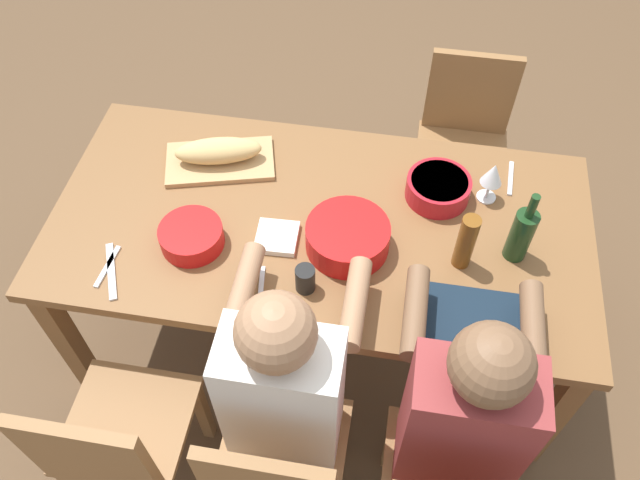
{
  "coord_description": "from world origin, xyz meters",
  "views": [
    {
      "loc": [
        0.23,
        -1.39,
        2.46
      ],
      "look_at": [
        0.0,
        0.0,
        0.63
      ],
      "focal_mm": 35.74,
      "sensor_mm": 36.0,
      "label": 1
    }
  ],
  "objects_px": {
    "dining_table": "(320,235)",
    "serving_bowl_salad": "(348,236)",
    "napkin_stack": "(277,237)",
    "bread_loaf": "(218,151)",
    "diner_near_center": "(286,386)",
    "serving_bowl_pasta": "(438,187)",
    "chair_near_center": "(277,471)",
    "diner_near_right": "(462,414)",
    "chair_near_left": "(116,444)",
    "chair_far_right": "(463,137)",
    "beer_bottle": "(466,242)",
    "wine_bottle": "(521,234)",
    "serving_bowl_fruit": "(191,235)",
    "cutting_board": "(220,161)",
    "cup_near_center": "(304,279)",
    "wine_glass": "(493,175)"
  },
  "relations": [
    {
      "from": "cup_near_center",
      "to": "chair_near_center",
      "type": "bearing_deg",
      "value": -89.65
    },
    {
      "from": "beer_bottle",
      "to": "wine_glass",
      "type": "distance_m",
      "value": 0.32
    },
    {
      "from": "dining_table",
      "to": "bread_loaf",
      "type": "xyz_separation_m",
      "value": [
        -0.42,
        0.21,
        0.14
      ]
    },
    {
      "from": "chair_far_right",
      "to": "bread_loaf",
      "type": "relative_size",
      "value": 2.66
    },
    {
      "from": "dining_table",
      "to": "napkin_stack",
      "type": "distance_m",
      "value": 0.19
    },
    {
      "from": "serving_bowl_salad",
      "to": "bread_loaf",
      "type": "bearing_deg",
      "value": 149.57
    },
    {
      "from": "chair_near_center",
      "to": "dining_table",
      "type": "bearing_deg",
      "value": 90.0
    },
    {
      "from": "dining_table",
      "to": "napkin_stack",
      "type": "xyz_separation_m",
      "value": [
        -0.13,
        -0.11,
        0.09
      ]
    },
    {
      "from": "dining_table",
      "to": "napkin_stack",
      "type": "relative_size",
      "value": 13.49
    },
    {
      "from": "chair_near_left",
      "to": "chair_far_right",
      "type": "xyz_separation_m",
      "value": [
        1.04,
        1.59,
        0.0
      ]
    },
    {
      "from": "serving_bowl_salad",
      "to": "serving_bowl_pasta",
      "type": "xyz_separation_m",
      "value": [
        0.29,
        0.28,
        -0.01
      ]
    },
    {
      "from": "dining_table",
      "to": "serving_bowl_fruit",
      "type": "height_order",
      "value": "serving_bowl_fruit"
    },
    {
      "from": "chair_near_left",
      "to": "bread_loaf",
      "type": "xyz_separation_m",
      "value": [
        0.1,
        1.01,
        0.32
      ]
    },
    {
      "from": "wine_bottle",
      "to": "napkin_stack",
      "type": "bearing_deg",
      "value": -174.88
    },
    {
      "from": "serving_bowl_pasta",
      "to": "napkin_stack",
      "type": "distance_m",
      "value": 0.6
    },
    {
      "from": "serving_bowl_salad",
      "to": "bread_loaf",
      "type": "height_order",
      "value": "bread_loaf"
    },
    {
      "from": "dining_table",
      "to": "chair_near_left",
      "type": "relative_size",
      "value": 2.22
    },
    {
      "from": "chair_near_left",
      "to": "napkin_stack",
      "type": "bearing_deg",
      "value": 60.54
    },
    {
      "from": "beer_bottle",
      "to": "diner_near_right",
      "type": "bearing_deg",
      "value": -86.57
    },
    {
      "from": "chair_near_center",
      "to": "bread_loaf",
      "type": "xyz_separation_m",
      "value": [
        -0.42,
        1.01,
        0.32
      ]
    },
    {
      "from": "diner_near_right",
      "to": "diner_near_center",
      "type": "bearing_deg",
      "value": 180.0
    },
    {
      "from": "diner_near_center",
      "to": "serving_bowl_pasta",
      "type": "relative_size",
      "value": 5.25
    },
    {
      "from": "chair_near_center",
      "to": "napkin_stack",
      "type": "height_order",
      "value": "chair_near_center"
    },
    {
      "from": "dining_table",
      "to": "serving_bowl_salad",
      "type": "relative_size",
      "value": 6.71
    },
    {
      "from": "chair_near_center",
      "to": "bread_loaf",
      "type": "relative_size",
      "value": 2.66
    },
    {
      "from": "chair_far_right",
      "to": "cutting_board",
      "type": "xyz_separation_m",
      "value": [
        -0.94,
        -0.58,
        0.27
      ]
    },
    {
      "from": "chair_near_left",
      "to": "bread_loaf",
      "type": "distance_m",
      "value": 1.06
    },
    {
      "from": "chair_near_center",
      "to": "cutting_board",
      "type": "xyz_separation_m",
      "value": [
        -0.42,
        1.01,
        0.27
      ]
    },
    {
      "from": "diner_near_center",
      "to": "serving_bowl_pasta",
      "type": "xyz_separation_m",
      "value": [
        0.4,
        0.79,
        0.09
      ]
    },
    {
      "from": "wine_bottle",
      "to": "serving_bowl_pasta",
      "type": "bearing_deg",
      "value": 141.04
    },
    {
      "from": "dining_table",
      "to": "beer_bottle",
      "type": "bearing_deg",
      "value": -11.41
    },
    {
      "from": "bread_loaf",
      "to": "beer_bottle",
      "type": "distance_m",
      "value": 0.96
    },
    {
      "from": "wine_glass",
      "to": "cutting_board",
      "type": "bearing_deg",
      "value": 179.54
    },
    {
      "from": "bread_loaf",
      "to": "wine_glass",
      "type": "height_order",
      "value": "wine_glass"
    },
    {
      "from": "chair_far_right",
      "to": "napkin_stack",
      "type": "relative_size",
      "value": 6.07
    },
    {
      "from": "chair_far_right",
      "to": "wine_bottle",
      "type": "distance_m",
      "value": 0.92
    },
    {
      "from": "dining_table",
      "to": "serving_bowl_salad",
      "type": "distance_m",
      "value": 0.2
    },
    {
      "from": "bread_loaf",
      "to": "diner_near_center",
      "type": "bearing_deg",
      "value": -63.2
    },
    {
      "from": "serving_bowl_fruit",
      "to": "cutting_board",
      "type": "height_order",
      "value": "serving_bowl_fruit"
    },
    {
      "from": "napkin_stack",
      "to": "chair_near_center",
      "type": "bearing_deg",
      "value": -79.23
    },
    {
      "from": "diner_near_center",
      "to": "beer_bottle",
      "type": "bearing_deg",
      "value": 46.32
    },
    {
      "from": "diner_near_right",
      "to": "napkin_stack",
      "type": "relative_size",
      "value": 8.57
    },
    {
      "from": "chair_near_center",
      "to": "bread_loaf",
      "type": "bearing_deg",
      "value": 112.45
    },
    {
      "from": "dining_table",
      "to": "diner_near_right",
      "type": "bearing_deg",
      "value": -49.61
    },
    {
      "from": "beer_bottle",
      "to": "cup_near_center",
      "type": "distance_m",
      "value": 0.53
    },
    {
      "from": "chair_near_left",
      "to": "wine_bottle",
      "type": "distance_m",
      "value": 1.45
    },
    {
      "from": "dining_table",
      "to": "beer_bottle",
      "type": "relative_size",
      "value": 8.59
    },
    {
      "from": "beer_bottle",
      "to": "wine_glass",
      "type": "xyz_separation_m",
      "value": [
        0.08,
        0.3,
        0.01
      ]
    },
    {
      "from": "wine_bottle",
      "to": "dining_table",
      "type": "bearing_deg",
      "value": 176.99
    },
    {
      "from": "diner_near_right",
      "to": "serving_bowl_salad",
      "type": "bearing_deg",
      "value": 128.52
    }
  ]
}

